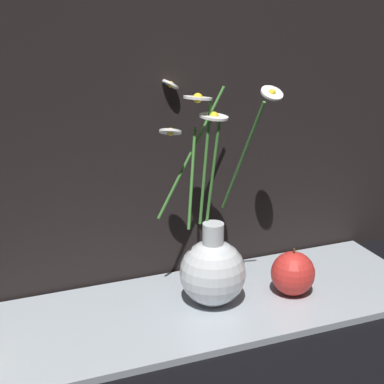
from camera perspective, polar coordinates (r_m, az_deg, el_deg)
ground_plane at (r=1.11m, az=-0.79°, el=-10.83°), size 6.00×6.00×0.00m
shelf at (r=1.11m, az=-0.79°, el=-10.56°), size 0.88×0.28×0.01m
vase_with_flowers at (r=1.10m, az=1.77°, el=-6.44°), size 0.22×0.20×0.37m
orange_fruit at (r=1.15m, az=8.96°, el=-7.15°), size 0.08×0.08×0.09m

